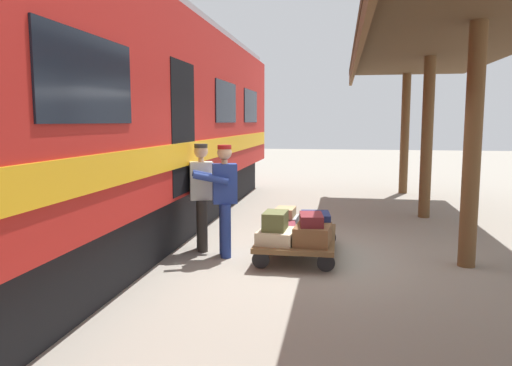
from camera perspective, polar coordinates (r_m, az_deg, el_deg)
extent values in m
plane|color=gray|center=(7.54, 8.28, -8.75)|extent=(60.00, 60.00, 0.00)
cylinder|color=brown|center=(14.75, 16.81, 5.44)|extent=(0.24, 0.24, 3.40)
cylinder|color=brown|center=(11.10, 19.13, 4.91)|extent=(0.24, 0.24, 3.40)
cylinder|color=brown|center=(7.48, 23.71, 3.83)|extent=(0.24, 0.24, 3.40)
cube|color=#432E1A|center=(7.61, 24.41, 17.32)|extent=(3.20, 15.56, 0.16)
cube|color=brown|center=(7.36, 12.06, 16.34)|extent=(0.08, 15.56, 0.30)
cube|color=#B21E19|center=(8.22, -18.53, 8.83)|extent=(3.00, 16.23, 2.90)
cube|color=black|center=(8.37, -18.02, -4.27)|extent=(2.55, 15.42, 0.90)
cube|color=gold|center=(7.64, -8.24, 3.28)|extent=(0.03, 15.90, 0.36)
cube|color=black|center=(13.15, -0.60, 8.84)|extent=(0.02, 1.79, 0.84)
cube|color=black|center=(10.37, -3.45, 9.30)|extent=(0.02, 1.79, 0.84)
cube|color=black|center=(5.02, -18.63, 11.33)|extent=(0.02, 1.79, 0.84)
cube|color=black|center=(7.64, -8.72, 6.28)|extent=(0.12, 1.10, 2.00)
cube|color=brown|center=(7.65, 4.84, -6.27)|extent=(1.13, 1.89, 0.07)
cylinder|color=black|center=(6.93, 8.07, -9.09)|extent=(0.25, 0.05, 0.25)
cylinder|color=black|center=(7.01, 0.56, -8.83)|extent=(0.25, 0.05, 0.25)
cylinder|color=black|center=(8.40, 8.38, -6.23)|extent=(0.25, 0.05, 0.25)
cylinder|color=black|center=(8.46, 2.20, -6.05)|extent=(0.25, 0.05, 0.25)
cube|color=#4C515B|center=(8.11, 6.97, -4.46)|extent=(0.43, 0.53, 0.23)
cube|color=maroon|center=(7.64, 2.94, -5.34)|extent=(0.50, 0.56, 0.17)
cube|color=beige|center=(7.14, 2.45, -6.16)|extent=(0.57, 0.66, 0.19)
cube|color=brown|center=(7.09, 6.56, -5.96)|extent=(0.53, 0.66, 0.27)
cube|color=black|center=(7.60, 6.78, -5.40)|extent=(0.50, 0.60, 0.18)
cube|color=#9EA0A5|center=(8.15, 3.38, -4.50)|extent=(0.43, 0.49, 0.19)
cube|color=navy|center=(7.54, 6.88, -4.11)|extent=(0.47, 0.59, 0.18)
cube|color=brown|center=(7.11, 2.24, -4.36)|extent=(0.33, 0.50, 0.26)
cube|color=tan|center=(8.09, 3.39, -3.39)|extent=(0.32, 0.47, 0.15)
cube|color=maroon|center=(7.08, 6.39, -4.21)|extent=(0.38, 0.57, 0.16)
cylinder|color=navy|center=(7.68, -3.66, -5.24)|extent=(0.16, 0.16, 0.82)
cylinder|color=navy|center=(7.48, -3.52, -5.56)|extent=(0.16, 0.16, 0.82)
cube|color=navy|center=(7.46, -3.63, -0.07)|extent=(0.41, 0.32, 0.60)
cylinder|color=tan|center=(7.43, -3.65, 2.46)|extent=(0.09, 0.09, 0.06)
sphere|color=tan|center=(7.42, -3.66, 3.54)|extent=(0.22, 0.22, 0.22)
cylinder|color=#A51919|center=(7.41, -3.67, 4.17)|extent=(0.21, 0.21, 0.06)
cylinder|color=navy|center=(7.59, -5.41, 0.80)|extent=(0.53, 0.26, 0.21)
cylinder|color=navy|center=(7.27, -5.24, 0.52)|extent=(0.53, 0.26, 0.21)
cylinder|color=#332D28|center=(7.86, -6.19, -4.98)|extent=(0.16, 0.16, 0.82)
cylinder|color=#332D28|center=(8.06, -6.33, -4.68)|extent=(0.16, 0.16, 0.82)
cube|color=silver|center=(7.84, -6.33, 0.25)|extent=(0.42, 0.33, 0.60)
cylinder|color=tan|center=(7.81, -6.36, 2.66)|extent=(0.09, 0.09, 0.06)
sphere|color=tan|center=(7.80, -6.38, 3.68)|extent=(0.22, 0.22, 0.22)
cylinder|color=#332D28|center=(7.80, -6.39, 4.29)|extent=(0.21, 0.21, 0.06)
cylinder|color=silver|center=(7.70, -4.60, 0.89)|extent=(0.53, 0.28, 0.21)
cylinder|color=silver|center=(8.01, -4.87, 1.14)|extent=(0.53, 0.28, 0.21)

